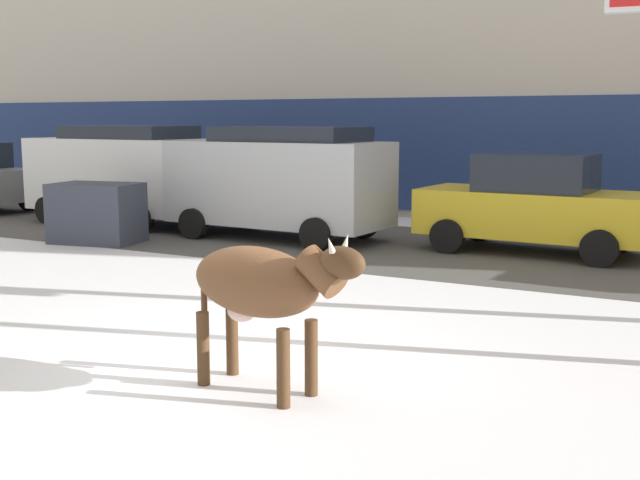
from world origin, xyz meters
TOP-DOWN VIEW (x-y plane):
  - ground_plane at (0.00, 0.00)m, footprint 120.00×120.00m
  - road_strip at (0.00, 7.91)m, footprint 60.00×5.60m
  - cow_brown at (0.89, -0.34)m, footprint 1.93×0.82m
  - car_white_van at (-8.41, 8.08)m, footprint 4.68×2.28m
  - car_silver_van at (-3.83, 7.76)m, footprint 4.68×2.28m
  - car_yellow_sedan at (1.27, 8.50)m, footprint 4.28×2.13m
  - pedestrian_near_billboard at (-5.14, 10.62)m, footprint 0.36×0.24m
  - dumpster at (-6.80, 5.56)m, footprint 1.87×1.39m

SIDE VIEW (x-z plane):
  - ground_plane at x=0.00m, z-range 0.00..0.00m
  - road_strip at x=0.00m, z-range 0.00..0.01m
  - dumpster at x=-6.80m, z-range 0.00..1.20m
  - pedestrian_near_billboard at x=-5.14m, z-range 0.01..1.74m
  - car_yellow_sedan at x=1.27m, z-range -0.01..1.83m
  - cow_brown at x=0.89m, z-range 0.22..1.76m
  - car_white_van at x=-8.41m, z-range 0.08..2.40m
  - car_silver_van at x=-3.83m, z-range 0.08..2.40m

